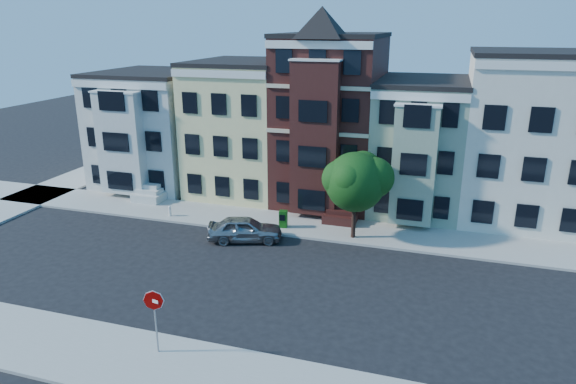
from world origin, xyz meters
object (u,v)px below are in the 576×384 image
(parked_car, at_px, (245,229))
(fire_hydrant, at_px, (170,212))
(newspaper_box, at_px, (283,219))
(stop_sign, at_px, (155,318))
(street_tree, at_px, (355,186))

(parked_car, xyz_separation_m, fire_hydrant, (-6.47, 2.13, -0.34))
(newspaper_box, height_order, fire_hydrant, newspaper_box)
(parked_car, distance_m, fire_hydrant, 6.83)
(newspaper_box, relative_size, stop_sign, 0.36)
(stop_sign, bearing_deg, newspaper_box, 96.82)
(street_tree, distance_m, parked_car, 7.31)
(fire_hydrant, bearing_deg, newspaper_box, 2.69)
(parked_car, height_order, fire_hydrant, parked_car)
(parked_car, relative_size, stop_sign, 1.46)
(newspaper_box, height_order, stop_sign, stop_sign)
(parked_car, bearing_deg, stop_sign, 167.06)
(newspaper_box, distance_m, fire_hydrant, 8.19)
(street_tree, relative_size, stop_sign, 2.14)
(newspaper_box, bearing_deg, street_tree, -10.75)
(street_tree, distance_m, newspaper_box, 5.49)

